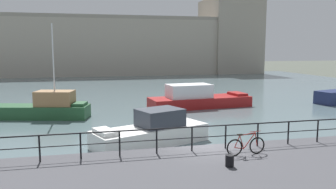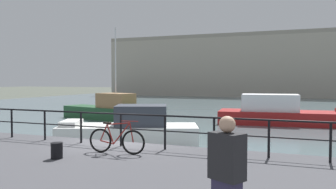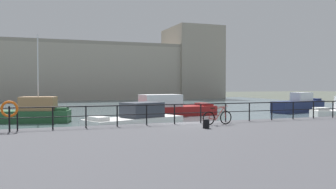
% 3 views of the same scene
% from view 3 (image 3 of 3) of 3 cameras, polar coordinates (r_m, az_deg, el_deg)
% --- Properties ---
extents(ground_plane, '(240.00, 240.00, 0.00)m').
position_cam_3_polar(ground_plane, '(20.35, 3.10, -7.46)').
color(ground_plane, '#4C5147').
extents(water_basin, '(80.00, 60.00, 0.01)m').
position_cam_3_polar(water_basin, '(49.42, -10.81, -2.13)').
color(water_basin, slate).
rests_on(water_basin, ground_plane).
extents(quay_promenade, '(56.00, 13.00, 1.09)m').
position_cam_3_polar(quay_promenade, '(14.60, 13.32, -8.95)').
color(quay_promenade, '#47474C').
rests_on(quay_promenade, ground_plane).
extents(harbor_building, '(63.85, 13.67, 16.52)m').
position_cam_3_polar(harbor_building, '(79.14, -10.20, 3.75)').
color(harbor_building, '#A89E8E').
rests_on(harbor_building, ground_plane).
extents(moored_red_daysailer, '(8.05, 3.92, 7.37)m').
position_cam_3_polar(moored_red_daysailer, '(32.25, -21.63, -2.76)').
color(moored_red_daysailer, '#23512D').
rests_on(moored_red_daysailer, water_basin).
extents(moored_cabin_cruiser, '(7.65, 3.73, 2.28)m').
position_cam_3_polar(moored_cabin_cruiser, '(43.92, 20.18, -1.58)').
color(moored_cabin_cruiser, navy).
rests_on(moored_cabin_cruiser, water_basin).
extents(moored_harbor_tender, '(9.78, 3.92, 2.18)m').
position_cam_3_polar(moored_harbor_tender, '(36.49, 0.03, -2.15)').
color(moored_harbor_tender, maroon).
rests_on(moored_harbor_tender, water_basin).
extents(moored_blue_motorboat, '(7.08, 4.62, 2.00)m').
position_cam_3_polar(moored_blue_motorboat, '(23.78, -5.20, -4.34)').
color(moored_blue_motorboat, white).
rests_on(moored_blue_motorboat, water_basin).
extents(quay_railing, '(23.31, 0.07, 1.08)m').
position_cam_3_polar(quay_railing, '(19.34, 3.19, -2.50)').
color(quay_railing, black).
rests_on(quay_railing, quay_promenade).
extents(parked_bicycle, '(1.77, 0.19, 0.98)m').
position_cam_3_polar(parked_bicycle, '(18.93, 7.89, -3.65)').
color(parked_bicycle, black).
rests_on(parked_bicycle, quay_promenade).
extents(mooring_bollard, '(0.32, 0.32, 0.44)m').
position_cam_3_polar(mooring_bollard, '(17.39, 6.11, -4.67)').
color(mooring_bollard, black).
rests_on(mooring_bollard, quay_promenade).
extents(life_ring_stand, '(0.75, 0.16, 1.40)m').
position_cam_3_polar(life_ring_stand, '(17.53, -24.02, -2.28)').
color(life_ring_stand, black).
rests_on(life_ring_stand, quay_promenade).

